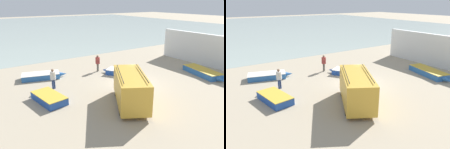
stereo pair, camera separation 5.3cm
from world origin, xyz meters
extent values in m
plane|color=tan|center=(0.00, 0.00, 0.00)|extent=(200.00, 200.00, 0.00)
cube|color=#99A89E|center=(0.00, 52.00, 0.00)|extent=(120.00, 80.00, 0.01)
cube|color=silver|center=(11.05, 1.00, 1.85)|extent=(0.50, 10.51, 3.71)
cube|color=gold|center=(-2.93, -3.23, 1.32)|extent=(4.27, 5.43, 2.08)
cube|color=black|center=(-1.65, -0.97, 0.75)|extent=(1.66, 1.00, 0.94)
cube|color=#1E232D|center=(-1.69, -1.04, 1.95)|extent=(1.57, 0.93, 0.67)
cylinder|color=black|center=(-2.91, -1.42, 0.34)|extent=(0.53, 0.70, 0.69)
cylinder|color=black|center=(-1.39, -2.29, 0.34)|extent=(0.53, 0.70, 0.69)
cylinder|color=black|center=(-4.48, -4.17, 0.34)|extent=(0.53, 0.70, 0.69)
cylinder|color=black|center=(-2.95, -5.04, 0.34)|extent=(0.53, 0.70, 0.69)
cylinder|color=black|center=(-3.62, -2.84, 2.48)|extent=(2.11, 3.66, 0.05)
cylinder|color=black|center=(-2.25, -3.62, 2.48)|extent=(2.11, 3.66, 0.05)
cube|color=#2D66AD|center=(7.63, -2.04, 0.28)|extent=(2.56, 4.55, 0.57)
cone|color=#2D66AD|center=(7.00, -4.58, 0.28)|extent=(0.75, 1.05, 0.54)
cube|color=gold|center=(7.63, -2.04, 0.50)|extent=(1.44, 0.54, 0.05)
cube|color=gold|center=(7.63, -2.04, 0.59)|extent=(2.59, 4.60, 0.04)
cube|color=#2D66AD|center=(-6.69, 6.25, 0.26)|extent=(3.82, 2.48, 0.51)
cone|color=#2D66AD|center=(-4.63, 5.66, 0.26)|extent=(0.88, 0.68, 0.49)
cube|color=silver|center=(-6.69, 6.25, 0.45)|extent=(0.59, 1.45, 0.05)
cube|color=silver|center=(-6.69, 6.25, 0.53)|extent=(3.86, 2.51, 0.04)
cube|color=#234CA3|center=(0.78, 2.64, 0.25)|extent=(3.11, 3.59, 0.51)
cone|color=#234CA3|center=(-0.31, 4.30, 0.25)|extent=(0.80, 0.86, 0.48)
cube|color=silver|center=(0.78, 2.64, 0.44)|extent=(1.32, 0.96, 0.05)
cube|color=silver|center=(0.78, 2.64, 0.53)|extent=(3.14, 3.63, 0.04)
cube|color=#234CA3|center=(-7.79, 0.62, 0.28)|extent=(2.01, 3.28, 0.55)
cone|color=#234CA3|center=(-8.09, 2.47, 0.28)|extent=(0.63, 0.75, 0.53)
cube|color=gold|center=(-7.79, 0.62, 0.49)|extent=(1.42, 0.43, 0.05)
cube|color=gold|center=(-7.79, 0.62, 0.57)|extent=(2.03, 3.31, 0.04)
cylinder|color=#5B564C|center=(-0.85, 5.06, 0.44)|extent=(0.16, 0.16, 0.87)
cylinder|color=#5B564C|center=(-0.71, 5.18, 0.44)|extent=(0.16, 0.16, 0.87)
cylinder|color=#993833|center=(-0.78, 5.12, 1.22)|extent=(0.47, 0.47, 0.69)
sphere|color=#8C664C|center=(-0.78, 5.12, 1.68)|extent=(0.24, 0.24, 0.24)
cylinder|color=navy|center=(-6.49, 2.99, 0.44)|extent=(0.16, 0.16, 0.88)
cylinder|color=navy|center=(-6.65, 2.91, 0.44)|extent=(0.16, 0.16, 0.88)
cylinder|color=silver|center=(-6.57, 2.95, 1.23)|extent=(0.48, 0.48, 0.70)
sphere|color=#8C664C|center=(-6.57, 2.95, 1.69)|extent=(0.24, 0.24, 0.24)
camera|label=1|loc=(-12.36, -14.68, 7.36)|focal=35.00mm
camera|label=2|loc=(-12.32, -14.71, 7.36)|focal=35.00mm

